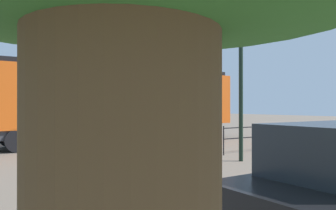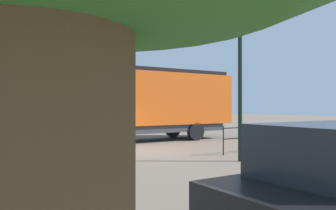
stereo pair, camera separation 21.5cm
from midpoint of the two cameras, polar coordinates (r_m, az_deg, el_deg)
ground_plane at (r=15.85m, az=-5.33°, el=-7.79°), size 120.00×120.00×0.00m
locomotive at (r=19.52m, az=-8.69°, el=0.73°), size 2.87×15.67×4.32m
lamp_post at (r=13.34m, az=11.74°, el=9.95°), size 0.49×0.49×6.56m
platform_fence at (r=17.32m, az=18.20°, el=-4.42°), size 0.05×7.51×1.25m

